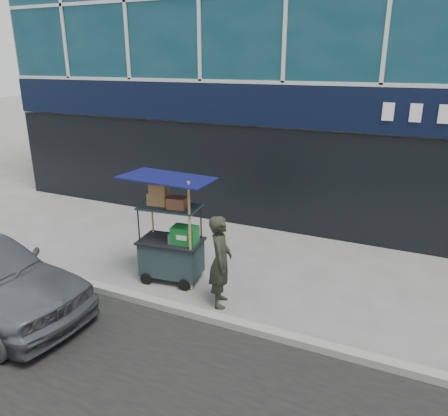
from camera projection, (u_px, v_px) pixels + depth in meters
The scene contains 4 objects.
ground at pixel (201, 310), 7.10m from camera, with size 80.00×80.00×0.00m, color #60605B.
curb at pixel (195, 313), 6.90m from camera, with size 80.00×0.18×0.12m, color gray.
vendor_cart at pixel (172, 244), 7.87m from camera, with size 1.62×1.23×2.03m.
vendor_man at pixel (220, 261), 7.04m from camera, with size 0.57×0.37×1.56m, color black.
Camera 1 is at (2.96, -5.44, 3.86)m, focal length 35.00 mm.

